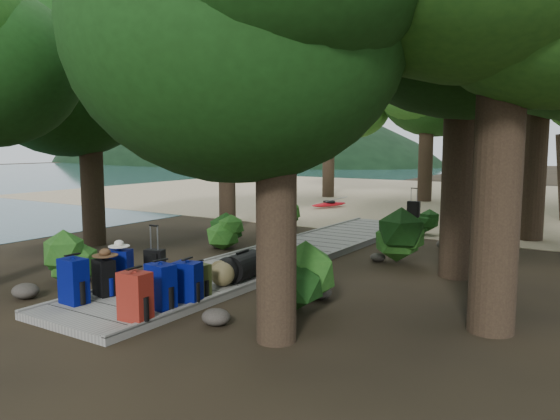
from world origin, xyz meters
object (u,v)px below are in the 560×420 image
Objects in this scene: backpack_left_c at (119,267)px; backpack_right_c at (188,280)px; backpack_right_a at (135,294)px; backpack_right_d at (198,278)px; backpack_left_a at (73,279)px; duffel_right_black at (243,266)px; backpack_left_b at (104,276)px; lone_suitcase_on_sand at (414,211)px; sun_lounger at (529,215)px; duffel_right_khaki at (232,270)px; suitcase_on_boardwalk at (155,264)px; backpack_right_b at (161,284)px; kayak at (329,203)px.

backpack_left_c is 1.52m from backpack_right_c.
backpack_right_d is (-0.10, 1.43, -0.09)m from backpack_right_a.
duffel_right_black is at bearing 66.03° from backpack_left_a.
backpack_left_b is at bearing -126.55° from duffel_right_black.
lone_suitcase_on_sand is 3.59m from sun_lounger.
backpack_right_a is at bearing -96.44° from lone_suitcase_on_sand.
duffel_right_khaki is 1.46m from suitcase_on_boardwalk.
backpack_right_b is 0.21× the size of kayak.
backpack_right_b reaches higher than lone_suitcase_on_sand.
backpack_left_a reaches higher than lone_suitcase_on_sand.
kayak is (-4.26, 11.49, -0.17)m from duffel_right_black.
backpack_left_c is 1.84m from backpack_right_a.
duffel_right_khaki is (1.27, 2.35, -0.17)m from backpack_left_a.
suitcase_on_boardwalk is 0.15× the size of kayak.
duffel_right_khaki is at bearing 98.21° from backpack_right_d.
backpack_right_c is (0.08, 0.50, -0.03)m from backpack_right_b.
backpack_left_c is 1.13× the size of duffel_right_khaki.
sun_lounger is (3.38, 1.20, -0.04)m from lone_suitcase_on_sand.
sun_lounger is (4.44, 13.11, -0.15)m from backpack_left_b.
backpack_right_a is 1.16× the size of duffel_right_khaki.
backpack_right_b is 13.49m from sun_lounger.
backpack_left_c reaches higher than duffel_right_khaki.
backpack_left_c is 13.47m from sun_lounger.
backpack_right_a reaches higher than backpack_right_b.
backpack_right_b is at bearing -109.92° from backpack_right_c.
backpack_left_a is 14.38m from sun_lounger.
suitcase_on_boardwalk is (-1.35, -0.57, 0.05)m from duffel_right_khaki.
sun_lounger is at bearing 74.35° from backpack_left_a.
sun_lounger reaches higher than duffel_right_khaki.
backpack_left_b is 1.46m from backpack_right_c.
backpack_left_c is 1.28× the size of backpack_right_d.
duffel_right_khaki is at bearing 64.09° from backpack_left_a.
kayak is (-2.96, 14.11, -0.31)m from backpack_left_a.
backpack_right_c is at bearing -21.86° from backpack_left_c.
backpack_left_a reaches higher than backpack_left_c.
backpack_left_c is at bearing 120.12° from backpack_left_b.
backpack_left_b is at bearing -103.42° from sun_lounger.
backpack_left_b reaches higher than duffel_right_black.
lone_suitcase_on_sand is at bearing 96.79° from backpack_right_d.
backpack_right_a is 1.19× the size of lone_suitcase_on_sand.
backpack_right_b is 2.09m from duffel_right_black.
backpack_left_b is at bearing -173.95° from backpack_right_b.
backpack_right_d reaches higher than sun_lounger.
backpack_left_a reaches higher than kayak.
backpack_right_d reaches higher than kayak.
backpack_right_b reaches higher than backpack_right_d.
backpack_right_b is 1.88m from suitcase_on_boardwalk.
backpack_right_c reaches higher than suitcase_on_boardwalk.
backpack_left_a is 1.00× the size of duffel_right_black.
backpack_right_a reaches higher than suitcase_on_boardwalk.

